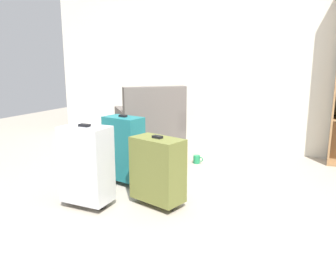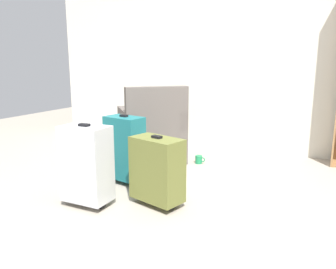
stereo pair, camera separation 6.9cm
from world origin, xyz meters
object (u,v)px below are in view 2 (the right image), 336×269
mug (199,159)px  suitcase_silver (86,164)px  armchair (152,134)px  suitcase_teal (125,148)px  suitcase_olive (157,169)px

mug → suitcase_silver: bearing=-104.4°
armchair → suitcase_teal: (0.15, -0.81, 0.04)m
suitcase_silver → suitcase_teal: bearing=92.1°
suitcase_olive → armchair: bearing=121.2°
mug → suitcase_silver: size_ratio=0.17×
armchair → suitcase_olive: bearing=-58.8°
suitcase_teal → suitcase_silver: bearing=-87.9°
armchair → suitcase_silver: (0.18, -1.40, 0.04)m
mug → suitcase_silver: 1.59m
suitcase_olive → mug: bearing=95.6°
suitcase_teal → suitcase_olive: 0.62m
armchair → mug: bearing=11.2°
suitcase_teal → suitcase_silver: suitcase_silver is taller
suitcase_teal → armchair: bearing=100.9°
armchair → suitcase_teal: armchair is taller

